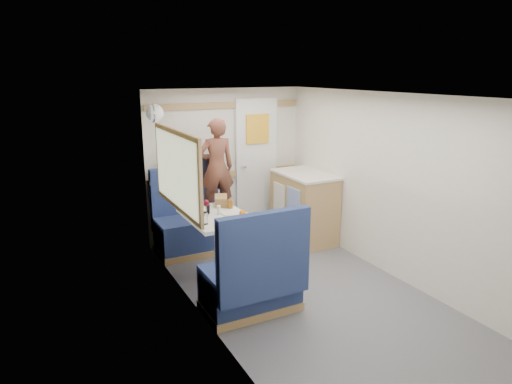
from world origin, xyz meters
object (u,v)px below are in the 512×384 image
pepper_grinder (208,209)px  bread_loaf (221,201)px  person (217,167)px  tumbler_left (204,218)px  bench_near (253,283)px  wine_glass (206,204)px  tray (235,214)px  dinette_table (217,228)px  bench_far (192,228)px  galley_counter (304,207)px  beer_glass (230,204)px  orange_fruit (242,213)px  salt_grinder (219,210)px  cheese_block (233,216)px  dome_light (155,113)px  duffel_bag (189,167)px

pepper_grinder → bread_loaf: bread_loaf is taller
person → pepper_grinder: bearing=65.4°
person → tumbler_left: bearing=66.0°
bench_near → tumbler_left: (-0.22, 0.65, 0.48)m
wine_glass → tumbler_left: 0.32m
tray → pepper_grinder: (-0.23, 0.17, 0.04)m
dinette_table → pepper_grinder: pepper_grinder is taller
dinette_table → tray: 0.25m
bench_far → galley_counter: (1.47, -0.31, 0.17)m
galley_counter → tray: galley_counter is taller
tray → beer_glass: (0.05, 0.23, 0.04)m
person → wine_glass: person is taller
bench_far → tray: size_ratio=3.28×
bench_far → bench_near: bearing=-90.0°
tray → bread_loaf: 0.40m
orange_fruit → salt_grinder: salt_grinder is taller
cheese_block → pepper_grinder: 0.35m
wine_glass → dome_light: bearing=110.5°
cheese_block → pepper_grinder: bearing=115.9°
salt_grinder → orange_fruit: bearing=-51.9°
tray → pepper_grinder: pepper_grinder is taller
duffel_bag → pepper_grinder: duffel_bag is taller
dinette_table → duffel_bag: duffel_bag is taller
cheese_block → bread_loaf: bread_loaf is taller
galley_counter → cheese_block: bearing=-151.1°
wine_glass → salt_grinder: bearing=-25.5°
galley_counter → duffel_bag: 1.60m
person → tray: bearing=84.5°
tumbler_left → bread_loaf: bearing=52.9°
dome_light → bread_loaf: bearing=-42.7°
dome_light → beer_glass: 1.35m
orange_fruit → tumbler_left: bearing=-179.7°
bench_far → dome_light: bearing=-177.9°
dome_light → wine_glass: bearing=-69.5°
tumbler_left → salt_grinder: tumbler_left is taller
cheese_block → bread_loaf: (0.09, 0.53, 0.02)m
bench_near → orange_fruit: 0.83m
bench_near → tray: (0.17, 0.79, 0.43)m
tumbler_left → dome_light: bearing=98.8°
orange_fruit → wine_glass: wine_glass is taller
dome_light → duffel_bag: 0.90m
bread_loaf → salt_grinder: bearing=-116.4°
pepper_grinder → bread_loaf: (0.24, 0.22, 0.00)m
duffel_bag → tumbler_left: size_ratio=4.53×
orange_fruit → wine_glass: bearing=136.6°
orange_fruit → tray: bearing=100.5°
tray → salt_grinder: size_ratio=3.24×
tray → bread_loaf: bread_loaf is taller
duffel_bag → beer_glass: (0.14, -0.96, -0.26)m
dinette_table → galley_counter: 1.57m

